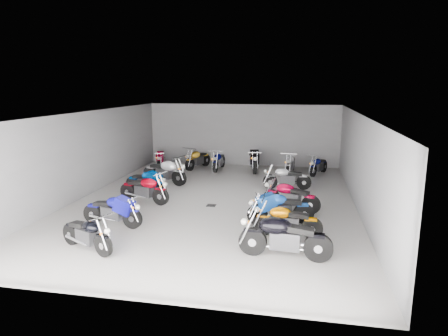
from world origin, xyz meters
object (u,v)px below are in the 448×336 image
Objects in this scene: motorcycle_left_e at (146,182)px; motorcycle_back_b at (198,159)px; motorcycle_left_d at (145,189)px; motorcycle_left_f at (165,171)px; motorcycle_left_b at (113,211)px; motorcycle_back_e at (290,164)px; motorcycle_right_a at (284,237)px; motorcycle_back_c at (219,161)px; motorcycle_left_a at (87,234)px; motorcycle_back_f at (319,165)px; motorcycle_right_d at (290,196)px; motorcycle_back_a at (161,159)px; drain_grate at (211,205)px; motorcycle_right_c at (280,208)px; motorcycle_back_d at (254,160)px; motorcycle_right_f at (286,178)px; motorcycle_right_b at (287,221)px.

motorcycle_back_b is (0.73, 5.09, 0.03)m from motorcycle_left_e.
motorcycle_left_f is at bearing -159.29° from motorcycle_left_d.
motorcycle_left_b is 1.02× the size of motorcycle_back_e.
motorcycle_back_c is at bearing 23.79° from motorcycle_right_a.
motorcycle_back_b reaches higher than motorcycle_left_a.
motorcycle_left_d reaches higher than motorcycle_back_f.
motorcycle_back_a is at bearing 69.61° from motorcycle_right_d.
motorcycle_back_b reaches higher than motorcycle_left_b.
motorcycle_right_d reaches higher than motorcycle_back_c.
drain_grate is 0.18× the size of motorcycle_back_f.
motorcycle_right_c is at bearing 84.29° from motorcycle_left_e.
motorcycle_left_d is 1.18m from motorcycle_left_e.
motorcycle_right_a is 1.00× the size of motorcycle_back_d.
motorcycle_back_a is 3.03m from motorcycle_back_c.
motorcycle_back_c is at bearing 99.18° from drain_grate.
motorcycle_right_d reaches higher than motorcycle_right_f.
motorcycle_right_d is at bearing 103.16° from motorcycle_back_f.
motorcycle_right_a is 10.21m from motorcycle_back_d.
motorcycle_right_d is (5.57, -1.03, 0.02)m from motorcycle_left_e.
drain_grate is 2.49m from motorcycle_left_d.
motorcycle_back_d is at bearing 39.18° from motorcycle_right_d.
motorcycle_back_a is (-6.70, 9.92, -0.10)m from motorcycle_right_a.
motorcycle_left_d reaches higher than drain_grate.
motorcycle_right_f is 4.70m from motorcycle_back_c.
motorcycle_back_a is 0.93× the size of motorcycle_back_b.
drain_grate is at bearing 38.04° from motorcycle_right_a.
motorcycle_right_a is at bearing -159.25° from motorcycle_right_d.
motorcycle_right_c reaches higher than motorcycle_back_f.
motorcycle_back_b is at bearing 108.89° from drain_grate.
motorcycle_right_f is 1.00× the size of motorcycle_back_e.
motorcycle_back_e is at bearing 2.71° from motorcycle_right_b.
motorcycle_left_a reaches higher than drain_grate.
motorcycle_right_d is 0.98× the size of motorcycle_back_b.
motorcycle_right_a is at bearing 134.94° from motorcycle_back_b.
drain_grate is 3.59m from motorcycle_left_b.
motorcycle_right_d is at bearing 107.20° from motorcycle_left_d.
motorcycle_back_d is (-1.93, 10.03, 0.01)m from motorcycle_right_a.
motorcycle_right_f is (4.94, 5.39, -0.01)m from motorcycle_left_b.
motorcycle_right_f is (4.75, 7.22, 0.01)m from motorcycle_left_a.
motorcycle_right_f is (-0.21, 5.26, 0.00)m from motorcycle_right_b.
motorcycle_left_d is (-0.19, 4.32, 0.05)m from motorcycle_left_a.
motorcycle_right_b is 9.83m from motorcycle_back_b.
motorcycle_right_c is at bearing -169.28° from motorcycle_right_d.
motorcycle_left_e is at bearing 48.54° from motorcycle_back_e.
motorcycle_back_a is at bearing 5.49° from motorcycle_back_e.
motorcycle_back_e is at bearing 179.43° from motorcycle_left_a.
motorcycle_right_b is 1.04m from motorcycle_right_c.
motorcycle_back_f is (1.17, 8.29, -0.02)m from motorcycle_right_b.
motorcycle_right_b is 10.80m from motorcycle_back_a.
motorcycle_left_d is at bearing 93.10° from motorcycle_back_a.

